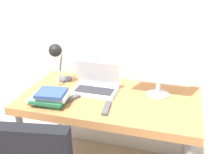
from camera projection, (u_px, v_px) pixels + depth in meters
wall_back at (124, 15)px, 2.14m from camera, size 8.00×0.05×2.60m
desk at (110, 105)px, 2.01m from camera, size 1.33×0.71×0.76m
laptop at (95, 85)px, 2.05m from camera, size 0.35×0.21×0.23m
monitor at (160, 65)px, 1.91m from camera, size 0.46×0.17×0.44m
desk_lamp at (57, 56)px, 2.07m from camera, size 0.12×0.24×0.36m
book_stack at (50, 98)px, 1.86m from camera, size 0.26×0.19×0.10m
tv_remote at (107, 108)px, 1.80m from camera, size 0.06×0.18×0.02m
media_remote at (70, 99)px, 1.92m from camera, size 0.11×0.17×0.02m
game_controller at (35, 101)px, 1.88m from camera, size 0.15×0.11×0.04m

